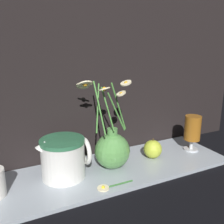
# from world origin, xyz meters

# --- Properties ---
(ground_plane) EXTENTS (6.00, 6.00, 0.00)m
(ground_plane) POSITION_xyz_m (0.00, 0.00, 0.00)
(ground_plane) COLOR black
(shelf) EXTENTS (0.86, 0.27, 0.01)m
(shelf) POSITION_xyz_m (0.00, 0.00, 0.01)
(shelf) COLOR #9EA8B2
(shelf) RESTS_ON ground_plane
(backdrop_wall) EXTENTS (1.36, 0.02, 1.10)m
(backdrop_wall) POSITION_xyz_m (0.00, 0.15, 0.55)
(backdrop_wall) COLOR black
(backdrop_wall) RESTS_ON ground_plane
(vase_with_flowers) EXTENTS (0.18, 0.15, 0.31)m
(vase_with_flowers) POSITION_xyz_m (0.01, 0.01, 0.08)
(vase_with_flowers) COLOR #59994C
(vase_with_flowers) RESTS_ON shelf
(ceramic_pitcher) EXTENTS (0.17, 0.14, 0.14)m
(ceramic_pitcher) POSITION_xyz_m (-0.16, 0.02, 0.08)
(ceramic_pitcher) COLOR white
(ceramic_pitcher) RESTS_ON shelf
(tea_glass) EXTENTS (0.06, 0.06, 0.14)m
(tea_glass) POSITION_xyz_m (0.36, 0.00, 0.10)
(tea_glass) COLOR silver
(tea_glass) RESTS_ON shelf
(orange_fruit) EXTENTS (0.07, 0.07, 0.08)m
(orange_fruit) POSITION_xyz_m (0.18, 0.01, 0.05)
(orange_fruit) COLOR #B7C638
(orange_fruit) RESTS_ON shelf
(loose_daisy) EXTENTS (0.12, 0.04, 0.01)m
(loose_daisy) POSITION_xyz_m (-0.06, -0.10, 0.02)
(loose_daisy) COLOR #336B2D
(loose_daisy) RESTS_ON shelf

